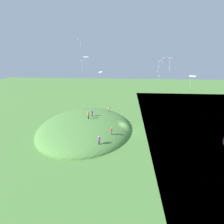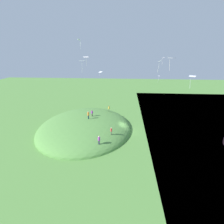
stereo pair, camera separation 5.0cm
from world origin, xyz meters
The scene contains 16 objects.
ground_plane centered at (0.00, 0.00, 0.00)m, with size 160.00×160.00×0.00m, color #52853C.
grass_hill centered at (9.80, -0.84, 0.00)m, with size 22.17×26.95×5.99m, color #52883F.
person_walking_path centered at (8.12, -1.64, 3.92)m, with size 0.65×0.65×1.56m.
person_watching_kites centered at (8.63, 0.22, 4.13)m, with size 0.61×0.61×1.84m.
person_on_hilltop centered at (4.59, -7.66, 3.22)m, with size 0.40×0.40×1.67m.
person_with_child centered at (2.89, 5.68, 2.84)m, with size 0.44×0.44×1.58m.
person_near_shore centered at (4.89, 9.18, 2.58)m, with size 0.45×0.45×1.73m.
kite_0 centered at (9.46, -3.82, 16.51)m, with size 1.35×1.17×2.08m.
kite_1 centered at (10.52, -2.47, 20.12)m, with size 0.95×1.06×2.16m.
kite_2 centered at (-11.27, 6.27, 13.77)m, with size 1.29×1.15×2.28m.
kite_3 centered at (-7.17, 7.42, 16.84)m, with size 1.20×1.29×2.06m.
kite_4 centered at (-7.41, -0.79, 16.53)m, with size 0.63×0.82×1.55m.
kite_5 centered at (8.01, 5.83, 16.24)m, with size 1.16×0.83×2.24m.
kite_6 centered at (7.39, -12.53, 12.18)m, with size 1.32×1.38×1.29m.
kite_7 centered at (-5.79, 4.94, 16.21)m, with size 0.94×1.12×2.14m.
kite_8 centered at (-8.67, -10.68, 11.38)m, with size 0.75×0.83×1.79m.
Camera 2 is at (0.23, 38.76, 18.32)m, focal length 28.95 mm.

